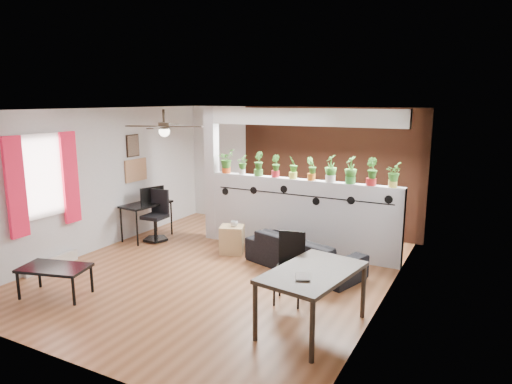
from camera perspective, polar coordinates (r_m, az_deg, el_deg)
name	(u,v)px	position (r m, az deg, el deg)	size (l,w,h in m)	color
room_shell	(219,193)	(7.22, -4.65, -0.12)	(6.30, 7.10, 2.90)	brown
partition_wall	(301,216)	(8.31, 5.68, -3.01)	(3.60, 0.18, 1.35)	#BCBCC1
ceiling_header	(303,117)	(8.05, 5.93, 9.31)	(3.60, 0.18, 0.30)	white
pier_column	(212,174)	(9.05, -5.52, 2.23)	(0.22, 0.20, 2.60)	#BCBCC1
brick_panel	(329,171)	(9.54, 9.08, 2.61)	(3.90, 0.05, 2.60)	#AF5432
vine_decal	(300,195)	(8.13, 5.48, -0.40)	(3.31, 0.01, 0.30)	black
window_assembly	(43,179)	(8.04, -25.08, 1.53)	(0.09, 1.30, 1.55)	white
baseboard_heater	(52,263)	(8.36, -24.18, -8.09)	(0.08, 1.00, 0.18)	silver
corkboard	(136,170)	(9.51, -14.78, 2.66)	(0.03, 0.60, 0.45)	#9C6D4B
framed_art	(133,146)	(9.41, -15.15, 5.62)	(0.03, 0.34, 0.44)	#8C7259
ceiling_fan	(164,128)	(7.31, -11.41, 7.87)	(1.19, 1.19, 0.43)	black
potted_plant_0	(226,161)	(8.84, -3.76, 3.95)	(0.20, 0.25, 0.46)	#D54D19
potted_plant_1	(242,164)	(8.67, -1.77, 3.49)	(0.22, 0.22, 0.36)	silver
potted_plant_2	(258,163)	(8.49, 0.30, 3.65)	(0.30, 0.30, 0.45)	#458C33
potted_plant_3	(275,165)	(8.34, 2.44, 3.34)	(0.26, 0.25, 0.41)	red
potted_plant_4	(293,167)	(8.20, 4.66, 3.19)	(0.17, 0.21, 0.41)	#E9ED53
potted_plant_5	(312,168)	(8.07, 6.96, 2.99)	(0.26, 0.24, 0.41)	#CC6518
potted_plant_6	(331,168)	(7.95, 9.33, 3.01)	(0.26, 0.29, 0.47)	silver
potted_plant_7	(351,169)	(7.85, 11.76, 2.80)	(0.28, 0.30, 0.46)	green
potted_plant_8	(372,171)	(7.76, 14.25, 2.57)	(0.31, 0.30, 0.46)	red
potted_plant_9	(393,174)	(7.69, 16.78, 2.16)	(0.19, 0.23, 0.41)	#E1CD4F
sofa	(304,253)	(7.58, 5.96, -7.59)	(1.90, 0.75, 0.56)	black
cube_shelf	(232,240)	(8.33, -3.02, -5.96)	(0.42, 0.37, 0.51)	tan
cup	(234,224)	(8.22, -2.74, -3.99)	(0.13, 0.13, 0.10)	gray
computer_desk	(146,207)	(9.34, -13.55, -1.78)	(0.63, 1.05, 0.72)	black
monitor	(151,198)	(9.42, -12.99, -0.68)	(0.05, 0.30, 0.17)	black
office_chair	(157,219)	(9.22, -12.30, -3.29)	(0.51, 0.51, 0.99)	black
dining_table	(313,277)	(5.59, 7.10, -10.46)	(1.04, 1.49, 0.75)	black
book	(295,276)	(5.33, 4.94, -10.48)	(0.17, 0.23, 0.02)	gray
folding_chair	(291,261)	(6.36, 4.34, -8.54)	(0.46, 0.46, 0.97)	black
coffee_table	(54,270)	(7.12, -23.89, -8.87)	(1.05, 0.76, 0.44)	black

